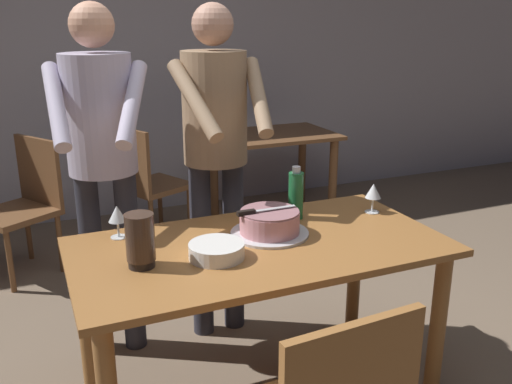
{
  "coord_description": "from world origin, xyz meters",
  "views": [
    {
      "loc": [
        -0.86,
        -1.96,
        1.65
      ],
      "look_at": [
        0.08,
        0.23,
        0.9
      ],
      "focal_mm": 38.85,
      "sensor_mm": 36.0,
      "label": 1
    }
  ],
  "objects_px": {
    "cake_knife": "(254,211)",
    "background_chair_1": "(25,202)",
    "main_dining_table": "(260,269)",
    "background_table": "(273,153)",
    "hurricane_lamp": "(140,240)",
    "person_cutting_cake": "(216,138)",
    "water_bottle": "(296,195)",
    "cake_on_platter": "(270,223)",
    "wine_glass_near": "(117,215)",
    "wine_glass_far": "(373,192)",
    "person_standing_beside": "(102,147)",
    "plate_stack": "(217,251)",
    "background_chair_0": "(146,180)"
  },
  "relations": [
    {
      "from": "cake_knife",
      "to": "background_chair_1",
      "type": "xyz_separation_m",
      "value": [
        -0.9,
        1.74,
        -0.37
      ]
    },
    {
      "from": "main_dining_table",
      "to": "background_table",
      "type": "relative_size",
      "value": 1.55
    },
    {
      "from": "hurricane_lamp",
      "to": "background_table",
      "type": "relative_size",
      "value": 0.21
    },
    {
      "from": "person_cutting_cake",
      "to": "hurricane_lamp",
      "type": "bearing_deg",
      "value": -129.33
    },
    {
      "from": "water_bottle",
      "to": "hurricane_lamp",
      "type": "xyz_separation_m",
      "value": [
        -0.78,
        -0.25,
        -0.01
      ]
    },
    {
      "from": "main_dining_table",
      "to": "background_table",
      "type": "bearing_deg",
      "value": 63.88
    },
    {
      "from": "person_cutting_cake",
      "to": "cake_knife",
      "type": "bearing_deg",
      "value": -92.08
    },
    {
      "from": "cake_on_platter",
      "to": "person_cutting_cake",
      "type": "bearing_deg",
      "value": 95.55
    },
    {
      "from": "wine_glass_near",
      "to": "background_chair_1",
      "type": "bearing_deg",
      "value": 103.59
    },
    {
      "from": "wine_glass_far",
      "to": "background_chair_1",
      "type": "xyz_separation_m",
      "value": [
        -1.55,
        1.68,
        -0.36
      ]
    },
    {
      "from": "cake_knife",
      "to": "water_bottle",
      "type": "bearing_deg",
      "value": 27.87
    },
    {
      "from": "person_standing_beside",
      "to": "background_table",
      "type": "bearing_deg",
      "value": 43.26
    },
    {
      "from": "water_bottle",
      "to": "person_cutting_cake",
      "type": "bearing_deg",
      "value": 122.28
    },
    {
      "from": "main_dining_table",
      "to": "background_chair_1",
      "type": "height_order",
      "value": "background_chair_1"
    },
    {
      "from": "wine_glass_far",
      "to": "background_table",
      "type": "xyz_separation_m",
      "value": [
        0.38,
        1.97,
        -0.28
      ]
    },
    {
      "from": "cake_on_platter",
      "to": "wine_glass_near",
      "type": "height_order",
      "value": "wine_glass_near"
    },
    {
      "from": "main_dining_table",
      "to": "person_standing_beside",
      "type": "bearing_deg",
      "value": 129.23
    },
    {
      "from": "person_cutting_cake",
      "to": "background_chair_1",
      "type": "height_order",
      "value": "person_cutting_cake"
    },
    {
      "from": "cake_knife",
      "to": "person_standing_beside",
      "type": "bearing_deg",
      "value": 133.08
    },
    {
      "from": "plate_stack",
      "to": "water_bottle",
      "type": "bearing_deg",
      "value": 29.96
    },
    {
      "from": "wine_glass_far",
      "to": "person_cutting_cake",
      "type": "height_order",
      "value": "person_cutting_cake"
    },
    {
      "from": "plate_stack",
      "to": "wine_glass_far",
      "type": "bearing_deg",
      "value": 13.42
    },
    {
      "from": "wine_glass_near",
      "to": "background_chair_1",
      "type": "distance_m",
      "value": 1.61
    },
    {
      "from": "hurricane_lamp",
      "to": "wine_glass_far",
      "type": "bearing_deg",
      "value": 8.46
    },
    {
      "from": "wine_glass_near",
      "to": "background_chair_0",
      "type": "distance_m",
      "value": 1.81
    },
    {
      "from": "wine_glass_near",
      "to": "person_cutting_cake",
      "type": "distance_m",
      "value": 0.68
    },
    {
      "from": "cake_knife",
      "to": "person_standing_beside",
      "type": "relative_size",
      "value": 0.16
    },
    {
      "from": "hurricane_lamp",
      "to": "person_standing_beside",
      "type": "xyz_separation_m",
      "value": [
        -0.02,
        0.67,
        0.22
      ]
    },
    {
      "from": "background_chair_0",
      "to": "background_chair_1",
      "type": "relative_size",
      "value": 1.0
    },
    {
      "from": "main_dining_table",
      "to": "wine_glass_far",
      "type": "height_order",
      "value": "wine_glass_far"
    },
    {
      "from": "background_chair_0",
      "to": "background_chair_1",
      "type": "height_order",
      "value": "same"
    },
    {
      "from": "background_chair_1",
      "to": "main_dining_table",
      "type": "bearing_deg",
      "value": -63.73
    },
    {
      "from": "wine_glass_far",
      "to": "water_bottle",
      "type": "relative_size",
      "value": 0.58
    },
    {
      "from": "cake_knife",
      "to": "wine_glass_near",
      "type": "bearing_deg",
      "value": 157.4
    },
    {
      "from": "plate_stack",
      "to": "cake_knife",
      "type": "bearing_deg",
      "value": 32.4
    },
    {
      "from": "plate_stack",
      "to": "wine_glass_near",
      "type": "bearing_deg",
      "value": 131.04
    },
    {
      "from": "wine_glass_near",
      "to": "person_cutting_cake",
      "type": "bearing_deg",
      "value": 29.53
    },
    {
      "from": "person_standing_beside",
      "to": "background_chair_1",
      "type": "bearing_deg",
      "value": 107.58
    },
    {
      "from": "plate_stack",
      "to": "person_standing_beside",
      "type": "xyz_separation_m",
      "value": [
        -0.31,
        0.71,
        0.3
      ]
    },
    {
      "from": "hurricane_lamp",
      "to": "person_cutting_cake",
      "type": "bearing_deg",
      "value": 50.67
    },
    {
      "from": "cake_on_platter",
      "to": "cake_knife",
      "type": "distance_m",
      "value": 0.1
    },
    {
      "from": "plate_stack",
      "to": "person_cutting_cake",
      "type": "xyz_separation_m",
      "value": [
        0.24,
        0.68,
        0.3
      ]
    },
    {
      "from": "cake_knife",
      "to": "plate_stack",
      "type": "relative_size",
      "value": 1.23
    },
    {
      "from": "person_standing_beside",
      "to": "water_bottle",
      "type": "bearing_deg",
      "value": -28.0
    },
    {
      "from": "plate_stack",
      "to": "wine_glass_far",
      "type": "height_order",
      "value": "wine_glass_far"
    },
    {
      "from": "cake_on_platter",
      "to": "background_chair_1",
      "type": "distance_m",
      "value": 2.02
    },
    {
      "from": "person_cutting_cake",
      "to": "background_chair_1",
      "type": "bearing_deg",
      "value": 127.45
    },
    {
      "from": "hurricane_lamp",
      "to": "background_table",
      "type": "height_order",
      "value": "hurricane_lamp"
    },
    {
      "from": "water_bottle",
      "to": "cake_knife",
      "type": "bearing_deg",
      "value": -152.13
    },
    {
      "from": "person_cutting_cake",
      "to": "wine_glass_far",
      "type": "bearing_deg",
      "value": -36.93
    }
  ]
}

